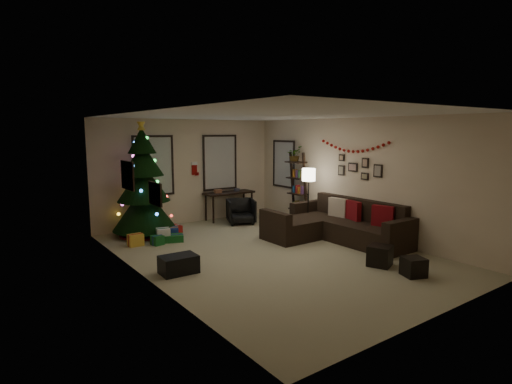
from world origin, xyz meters
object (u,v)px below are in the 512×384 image
(christmas_tree, at_px, (144,187))
(sofa, at_px, (335,227))
(desk_chair, at_px, (241,211))
(desk, at_px, (229,195))
(bookshelf, at_px, (298,189))

(christmas_tree, xyz_separation_m, sofa, (3.26, -2.90, -0.83))
(sofa, xyz_separation_m, desk_chair, (-0.79, 2.58, 0.04))
(christmas_tree, relative_size, desk_chair, 4.12)
(christmas_tree, height_order, desk, christmas_tree)
(christmas_tree, xyz_separation_m, desk_chair, (2.48, -0.32, -0.79))
(christmas_tree, height_order, desk_chair, christmas_tree)
(sofa, height_order, bookshelf, bookshelf)
(christmas_tree, relative_size, sofa, 0.94)
(desk, relative_size, bookshelf, 0.75)
(christmas_tree, bearing_deg, bookshelf, -16.78)
(sofa, distance_m, desk, 3.34)
(christmas_tree, height_order, sofa, christmas_tree)
(desk, bearing_deg, bookshelf, -50.22)
(desk_chair, relative_size, bookshelf, 0.35)
(sofa, distance_m, desk_chair, 2.70)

